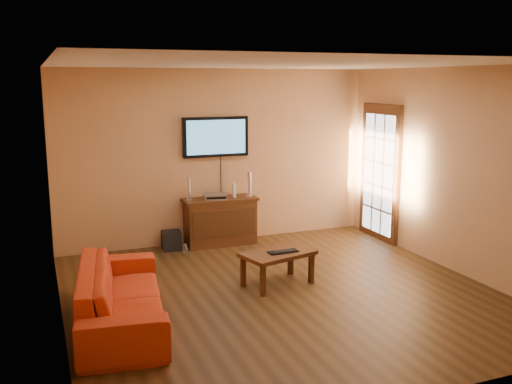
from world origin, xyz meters
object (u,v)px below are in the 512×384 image
sofa (121,285)px  av_receiver (215,196)px  speaker_right (249,185)px  keyboard (283,252)px  television (216,137)px  media_console (220,221)px  coffee_table (278,257)px  subwoofer (171,240)px  game_console (234,190)px  speaker_left (189,190)px  bottle (185,250)px

sofa → av_receiver: sofa is taller
sofa → speaker_right: size_ratio=5.53×
av_receiver → keyboard: size_ratio=0.91×
television → sofa: 3.45m
media_console → coffee_table: 1.98m
subwoofer → keyboard: size_ratio=0.73×
av_receiver → game_console: 0.34m
speaker_left → bottle: (-0.19, -0.46, -0.80)m
coffee_table → speaker_right: (0.37, 1.96, 0.55)m
av_receiver → sofa: bearing=-115.2°
coffee_table → av_receiver: (-0.19, 1.95, 0.41)m
media_console → speaker_left: bearing=174.7°
media_console → game_console: game_console is taller
sofa → bottle: bearing=-23.3°
speaker_left → keyboard: (0.64, -2.07, -0.45)m
sofa → av_receiver: bearing=-29.3°
television → sofa: television is taller
bottle → media_console: bearing=31.5°
game_console → coffee_table: bearing=-83.8°
coffee_table → keyboard: keyboard is taller
coffee_table → speaker_right: speaker_right is taller
speaker_right → bottle: (-1.15, -0.40, -0.82)m
media_console → bottle: bearing=-148.5°
media_console → speaker_left: 0.71m
game_console → bottle: 1.27m
coffee_table → bottle: size_ratio=5.21×
speaker_right → av_receiver: (-0.56, -0.01, -0.14)m
keyboard → coffee_table: bearing=134.4°
speaker_left → keyboard: bearing=-72.7°
coffee_table → game_console: 2.07m
coffee_table → subwoofer: size_ratio=3.53×
media_console → television: (0.00, 0.18, 1.29)m
av_receiver → keyboard: 2.04m
television → speaker_left: 0.92m
speaker_right → television: bearing=158.0°
sofa → bottle: (1.20, 2.02, -0.33)m
media_console → speaker_left: speaker_left is taller
game_console → bottle: game_console is taller
sofa → subwoofer: (1.10, 2.43, -0.28)m
bottle → keyboard: (0.84, -1.61, 0.35)m
sofa → speaker_right: (2.36, 2.42, 0.49)m
keyboard → sofa: bearing=-168.7°
coffee_table → bottle: coffee_table is taller
bottle → game_console: bearing=26.1°
sofa → media_console: bearing=-30.2°
media_console → av_receiver: size_ratio=3.29×
media_console → av_receiver: (-0.08, -0.02, 0.40)m
speaker_left → coffee_table: bearing=-73.6°
television → bottle: size_ratio=5.50×
speaker_right → subwoofer: size_ratio=1.38×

